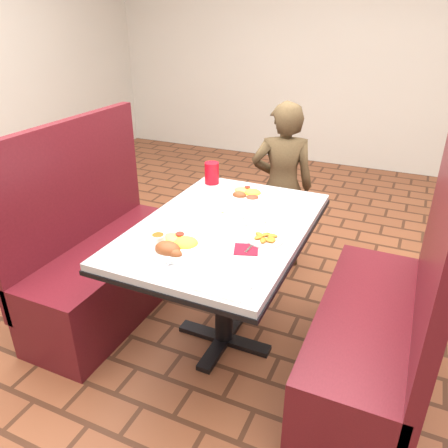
{
  "coord_description": "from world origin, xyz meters",
  "views": [
    {
      "loc": [
        0.81,
        -1.79,
        1.72
      ],
      "look_at": [
        0.0,
        0.0,
        0.75
      ],
      "focal_mm": 35.0,
      "sensor_mm": 36.0,
      "label": 1
    }
  ],
  "objects_px": {
    "near_dinner_plate": "(175,243)",
    "diner_person": "(282,187)",
    "booth_bench_left": "(105,262)",
    "booth_bench_right": "(376,333)",
    "plantain_plate": "(265,239)",
    "dining_table": "(224,241)",
    "red_tumbler": "(212,173)",
    "far_dinner_plate": "(247,193)"
  },
  "relations": [
    {
      "from": "dining_table",
      "to": "far_dinner_plate",
      "type": "bearing_deg",
      "value": 94.54
    },
    {
      "from": "dining_table",
      "to": "far_dinner_plate",
      "type": "xyz_separation_m",
      "value": [
        -0.03,
        0.39,
        0.12
      ]
    },
    {
      "from": "diner_person",
      "to": "dining_table",
      "type": "bearing_deg",
      "value": 70.48
    },
    {
      "from": "red_tumbler",
      "to": "dining_table",
      "type": "bearing_deg",
      "value": -58.28
    },
    {
      "from": "booth_bench_right",
      "to": "far_dinner_plate",
      "type": "relative_size",
      "value": 4.99
    },
    {
      "from": "dining_table",
      "to": "near_dinner_plate",
      "type": "xyz_separation_m",
      "value": [
        -0.1,
        -0.32,
        0.13
      ]
    },
    {
      "from": "far_dinner_plate",
      "to": "booth_bench_left",
      "type": "bearing_deg",
      "value": -153.24
    },
    {
      "from": "diner_person",
      "to": "near_dinner_plate",
      "type": "height_order",
      "value": "diner_person"
    },
    {
      "from": "red_tumbler",
      "to": "diner_person",
      "type": "bearing_deg",
      "value": 58.05
    },
    {
      "from": "near_dinner_plate",
      "to": "far_dinner_plate",
      "type": "relative_size",
      "value": 1.14
    },
    {
      "from": "far_dinner_plate",
      "to": "diner_person",
      "type": "bearing_deg",
      "value": 86.93
    },
    {
      "from": "booth_bench_left",
      "to": "booth_bench_right",
      "type": "height_order",
      "value": "same"
    },
    {
      "from": "booth_bench_left",
      "to": "booth_bench_right",
      "type": "distance_m",
      "value": 1.6
    },
    {
      "from": "near_dinner_plate",
      "to": "red_tumbler",
      "type": "xyz_separation_m",
      "value": [
        -0.21,
        0.82,
        0.04
      ]
    },
    {
      "from": "dining_table",
      "to": "near_dinner_plate",
      "type": "relative_size",
      "value": 4.42
    },
    {
      "from": "dining_table",
      "to": "red_tumbler",
      "type": "distance_m",
      "value": 0.6
    },
    {
      "from": "near_dinner_plate",
      "to": "far_dinner_plate",
      "type": "bearing_deg",
      "value": 84.6
    },
    {
      "from": "near_dinner_plate",
      "to": "diner_person",
      "type": "bearing_deg",
      "value": 85.66
    },
    {
      "from": "diner_person",
      "to": "booth_bench_right",
      "type": "bearing_deg",
      "value": 109.51
    },
    {
      "from": "diner_person",
      "to": "red_tumbler",
      "type": "xyz_separation_m",
      "value": [
        -0.31,
        -0.49,
        0.22
      ]
    },
    {
      "from": "booth_bench_left",
      "to": "red_tumbler",
      "type": "distance_m",
      "value": 0.85
    },
    {
      "from": "dining_table",
      "to": "diner_person",
      "type": "relative_size",
      "value": 1.01
    },
    {
      "from": "far_dinner_plate",
      "to": "red_tumbler",
      "type": "relative_size",
      "value": 1.82
    },
    {
      "from": "dining_table",
      "to": "far_dinner_plate",
      "type": "distance_m",
      "value": 0.41
    },
    {
      "from": "diner_person",
      "to": "far_dinner_plate",
      "type": "relative_size",
      "value": 4.97
    },
    {
      "from": "dining_table",
      "to": "booth_bench_right",
      "type": "xyz_separation_m",
      "value": [
        0.8,
        0.0,
        -0.32
      ]
    },
    {
      "from": "far_dinner_plate",
      "to": "red_tumbler",
      "type": "height_order",
      "value": "red_tumbler"
    },
    {
      "from": "booth_bench_left",
      "to": "diner_person",
      "type": "xyz_separation_m",
      "value": [
        0.8,
        0.99,
        0.27
      ]
    },
    {
      "from": "booth_bench_left",
      "to": "booth_bench_right",
      "type": "bearing_deg",
      "value": 0.0
    },
    {
      "from": "booth_bench_right",
      "to": "diner_person",
      "type": "distance_m",
      "value": 1.3
    },
    {
      "from": "diner_person",
      "to": "plantain_plate",
      "type": "height_order",
      "value": "diner_person"
    },
    {
      "from": "near_dinner_plate",
      "to": "red_tumbler",
      "type": "height_order",
      "value": "red_tumbler"
    },
    {
      "from": "dining_table",
      "to": "plantain_plate",
      "type": "height_order",
      "value": "plantain_plate"
    },
    {
      "from": "near_dinner_plate",
      "to": "plantain_plate",
      "type": "xyz_separation_m",
      "value": [
        0.34,
        0.24,
        -0.02
      ]
    },
    {
      "from": "near_dinner_plate",
      "to": "far_dinner_plate",
      "type": "xyz_separation_m",
      "value": [
        0.07,
        0.71,
        -0.01
      ]
    },
    {
      "from": "red_tumbler",
      "to": "near_dinner_plate",
      "type": "bearing_deg",
      "value": -75.73
    },
    {
      "from": "near_dinner_plate",
      "to": "plantain_plate",
      "type": "bearing_deg",
      "value": 34.96
    },
    {
      "from": "booth_bench_left",
      "to": "booth_bench_right",
      "type": "relative_size",
      "value": 1.0
    },
    {
      "from": "dining_table",
      "to": "booth_bench_left",
      "type": "bearing_deg",
      "value": 180.0
    },
    {
      "from": "dining_table",
      "to": "plantain_plate",
      "type": "distance_m",
      "value": 0.28
    },
    {
      "from": "near_dinner_plate",
      "to": "plantain_plate",
      "type": "distance_m",
      "value": 0.42
    },
    {
      "from": "booth_bench_left",
      "to": "red_tumbler",
      "type": "relative_size",
      "value": 9.09
    }
  ]
}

